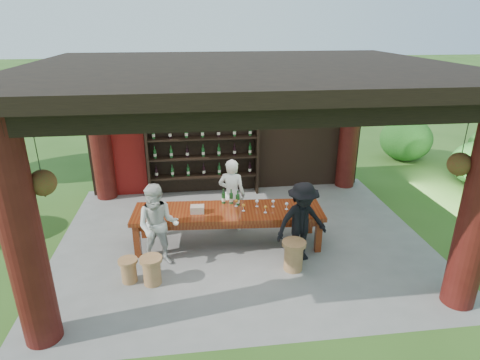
{
  "coord_description": "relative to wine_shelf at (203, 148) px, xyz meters",
  "views": [
    {
      "loc": [
        -0.95,
        -7.18,
        4.19
      ],
      "look_at": [
        0.0,
        0.4,
        1.15
      ],
      "focal_mm": 30.0,
      "sensor_mm": 36.0,
      "label": 1
    }
  ],
  "objects": [
    {
      "name": "ground",
      "position": [
        0.67,
        -2.45,
        -1.23
      ],
      "size": [
        90.0,
        90.0,
        0.0
      ],
      "primitive_type": "plane",
      "color": "#2D5119",
      "rests_on": "ground"
    },
    {
      "name": "pavilion",
      "position": [
        0.66,
        -2.02,
        0.9
      ],
      "size": [
        7.5,
        6.0,
        3.6
      ],
      "color": "slate",
      "rests_on": "ground"
    },
    {
      "name": "wine_shelf",
      "position": [
        0.0,
        0.0,
        0.0
      ],
      "size": [
        2.78,
        0.42,
        2.45
      ],
      "color": "black",
      "rests_on": "ground"
    },
    {
      "name": "tasting_table",
      "position": [
        0.37,
        -2.61,
        -0.59
      ],
      "size": [
        3.75,
        1.2,
        0.75
      ],
      "rotation": [
        0.0,
        0.0,
        -0.07
      ],
      "color": "#5E1E0D",
      "rests_on": "ground"
    },
    {
      "name": "stool_near_left",
      "position": [
        -1.05,
        -3.75,
        -0.96
      ],
      "size": [
        0.38,
        0.38,
        0.5
      ],
      "rotation": [
        0.0,
        0.0,
        0.04
      ],
      "color": "olive",
      "rests_on": "ground"
    },
    {
      "name": "stool_near_right",
      "position": [
        1.44,
        -3.64,
        -0.93
      ],
      "size": [
        0.43,
        0.43,
        0.56
      ],
      "rotation": [
        0.0,
        0.0,
        -0.22
      ],
      "color": "olive",
      "rests_on": "ground"
    },
    {
      "name": "stool_far_left",
      "position": [
        -1.44,
        -3.65,
        -1.0
      ],
      "size": [
        0.33,
        0.33,
        0.44
      ],
      "rotation": [
        0.0,
        0.0,
        -0.18
      ],
      "color": "olive",
      "rests_on": "ground"
    },
    {
      "name": "host",
      "position": [
        0.51,
        -1.95,
        -0.44
      ],
      "size": [
        0.66,
        0.54,
        1.57
      ],
      "primitive_type": "imported",
      "rotation": [
        0.0,
        0.0,
        2.81
      ],
      "color": "white",
      "rests_on": "ground"
    },
    {
      "name": "guest_woman",
      "position": [
        -0.94,
        -3.15,
        -0.44
      ],
      "size": [
        0.81,
        0.65,
        1.57
      ],
      "primitive_type": "imported",
      "rotation": [
        0.0,
        0.0,
        -0.08
      ],
      "color": "beige",
      "rests_on": "ground"
    },
    {
      "name": "guest_man",
      "position": [
        1.65,
        -3.32,
        -0.45
      ],
      "size": [
        1.1,
        0.78,
        1.55
      ],
      "primitive_type": "imported",
      "rotation": [
        0.0,
        0.0,
        0.23
      ],
      "color": "black",
      "rests_on": "ground"
    },
    {
      "name": "table_bottles",
      "position": [
        0.45,
        -2.32,
        -0.32
      ],
      "size": [
        0.36,
        0.2,
        0.31
      ],
      "color": "#194C1E",
      "rests_on": "tasting_table"
    },
    {
      "name": "table_glasses",
      "position": [
        1.0,
        -2.62,
        -0.4
      ],
      "size": [
        1.03,
        0.42,
        0.15
      ],
      "color": "silver",
      "rests_on": "tasting_table"
    },
    {
      "name": "napkin_basket",
      "position": [
        -0.23,
        -2.64,
        -0.41
      ],
      "size": [
        0.27,
        0.2,
        0.14
      ],
      "primitive_type": "cube",
      "rotation": [
        0.0,
        0.0,
        -0.07
      ],
      "color": "#BF6672",
      "rests_on": "tasting_table"
    },
    {
      "name": "shrubs",
      "position": [
        4.52,
        -1.15,
        -0.68
      ],
      "size": [
        15.32,
        9.58,
        1.36
      ],
      "color": "#194C14",
      "rests_on": "ground"
    },
    {
      "name": "trees",
      "position": [
        3.73,
        -1.31,
        2.14
      ],
      "size": [
        21.45,
        10.24,
        4.8
      ],
      "color": "#3F2819",
      "rests_on": "ground"
    }
  ]
}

